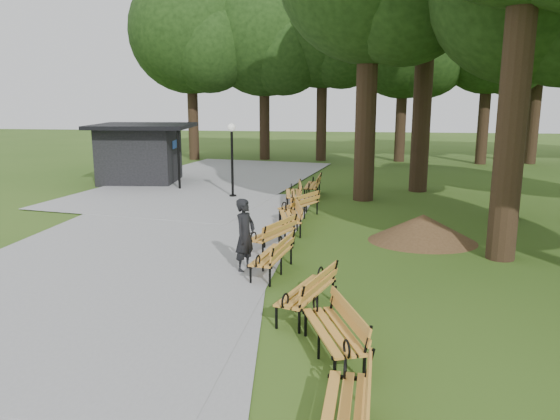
# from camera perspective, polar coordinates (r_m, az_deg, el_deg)

# --- Properties ---
(ground) EXTENTS (100.00, 100.00, 0.00)m
(ground) POSITION_cam_1_polar(r_m,az_deg,el_deg) (11.51, -0.73, -8.44)
(ground) COLOR #2E4E16
(ground) RESTS_ON ground
(path) EXTENTS (12.00, 38.00, 0.06)m
(path) POSITION_cam_1_polar(r_m,az_deg,el_deg) (15.27, -14.21, -3.49)
(path) COLOR gray
(path) RESTS_ON ground
(person) EXTENTS (0.62, 0.74, 1.73)m
(person) POSITION_cam_1_polar(r_m,az_deg,el_deg) (12.44, -3.72, -2.71)
(person) COLOR black
(person) RESTS_ON ground
(kiosk) EXTENTS (4.64, 4.12, 2.72)m
(kiosk) POSITION_cam_1_polar(r_m,az_deg,el_deg) (26.02, -14.64, 5.82)
(kiosk) COLOR black
(kiosk) RESTS_ON ground
(lamp_post) EXTENTS (0.32, 0.32, 2.94)m
(lamp_post) POSITION_cam_1_polar(r_m,az_deg,el_deg) (21.42, -5.12, 6.96)
(lamp_post) COLOR black
(lamp_post) RESTS_ON ground
(dirt_mound) EXTENTS (2.52, 2.52, 0.78)m
(dirt_mound) POSITION_cam_1_polar(r_m,az_deg,el_deg) (15.58, 14.88, -1.85)
(dirt_mound) COLOR #47301C
(dirt_mound) RESTS_ON ground
(bench_0) EXTENTS (0.76, 1.94, 0.88)m
(bench_0) POSITION_cam_1_polar(r_m,az_deg,el_deg) (6.69, 6.84, -20.55)
(bench_0) COLOR orange
(bench_0) RESTS_ON ground
(bench_1) EXTENTS (1.22, 2.00, 0.88)m
(bench_1) POSITION_cam_1_polar(r_m,az_deg,el_deg) (8.62, 5.59, -12.65)
(bench_1) COLOR orange
(bench_1) RESTS_ON ground
(bench_2) EXTENTS (1.22, 2.00, 0.88)m
(bench_2) POSITION_cam_1_polar(r_m,az_deg,el_deg) (10.16, 2.82, -8.65)
(bench_2) COLOR orange
(bench_2) RESTS_ON ground
(bench_3) EXTENTS (0.96, 1.98, 0.88)m
(bench_3) POSITION_cam_1_polar(r_m,az_deg,el_deg) (12.35, -0.86, -4.84)
(bench_3) COLOR orange
(bench_3) RESTS_ON ground
(bench_4) EXTENTS (1.31, 2.00, 0.88)m
(bench_4) POSITION_cam_1_polar(r_m,az_deg,el_deg) (14.19, -0.88, -2.58)
(bench_4) COLOR orange
(bench_4) RESTS_ON ground
(bench_5) EXTENTS (1.01, 1.99, 0.88)m
(bench_5) POSITION_cam_1_polar(r_m,az_deg,el_deg) (16.20, 1.06, -0.73)
(bench_5) COLOR orange
(bench_5) RESTS_ON ground
(bench_6) EXTENTS (1.44, 1.98, 0.88)m
(bench_6) POSITION_cam_1_polar(r_m,az_deg,el_deg) (17.93, 2.02, 0.52)
(bench_6) COLOR orange
(bench_6) RESTS_ON ground
(bench_7) EXTENTS (0.87, 1.96, 0.88)m
(bench_7) POSITION_cam_1_polar(r_m,az_deg,el_deg) (20.03, 1.40, 1.76)
(bench_7) COLOR orange
(bench_7) RESTS_ON ground
(bench_8) EXTENTS (0.71, 1.92, 0.88)m
(bench_8) POSITION_cam_1_polar(r_m,az_deg,el_deg) (21.86, 3.44, 2.61)
(bench_8) COLOR orange
(bench_8) RESTS_ON ground
(tree_backdrop) EXTENTS (37.68, 9.09, 15.25)m
(tree_backdrop) POSITION_cam_1_polar(r_m,az_deg,el_deg) (33.75, 17.23, 17.70)
(tree_backdrop) COLOR black
(tree_backdrop) RESTS_ON ground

